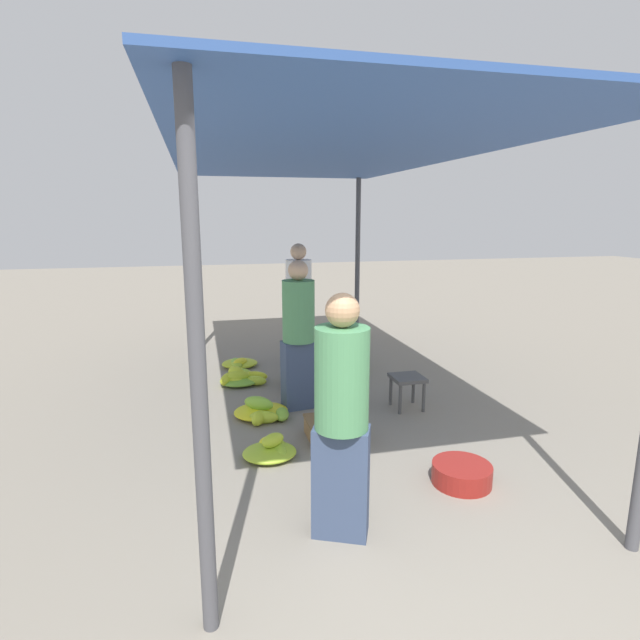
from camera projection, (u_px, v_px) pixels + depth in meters
name	position (u px, v px, depth m)	size (l,w,h in m)	color
ground_plane	(471.00, 623.00, 2.59)	(40.00, 40.00, 0.00)	gray
canopy_post_front_left	(198.00, 379.00, 2.30)	(0.08, 0.08, 2.68)	#4C4C51
canopy_post_back_left	(197.00, 264.00, 7.77)	(0.08, 0.08, 2.68)	#4C4C51
canopy_post_back_right	(358.00, 260.00, 8.38)	(0.08, 0.08, 2.68)	#4C4C51
canopy_tarp	(323.00, 153.00, 5.06)	(3.03, 6.15, 0.04)	#33569E
vendor_foreground	(341.00, 415.00, 3.16)	(0.46, 0.46, 1.62)	#384766
stool	(407.00, 382.00, 5.44)	(0.34, 0.34, 0.37)	#4C4C4C
basin_black	(462.00, 474.00, 3.94)	(0.47, 0.47, 0.16)	maroon
banana_pile_left_0	(239.00, 363.00, 6.95)	(0.50, 0.47, 0.15)	yellow
banana_pile_left_1	(241.00, 378.00, 6.28)	(0.66, 0.58, 0.23)	#BED02A
banana_pile_left_2	(262.00, 410.00, 5.24)	(0.58, 0.61, 0.23)	#ADC92D
banana_pile_left_3	(271.00, 449.00, 4.39)	(0.47, 0.45, 0.21)	#9BC230
banana_pile_right_0	(352.00, 367.00, 6.78)	(0.47, 0.44, 0.18)	#ACC92D
banana_pile_right_1	(342.00, 353.00, 7.45)	(0.57, 0.54, 0.18)	#96C031
crate_near	(333.00, 430.00, 4.72)	(0.49, 0.49, 0.18)	olive
crate_mid	(310.00, 379.00, 6.19)	(0.54, 0.54, 0.17)	olive
shopper_walking_mid	(299.00, 302.00, 7.02)	(0.43, 0.43, 1.71)	#384766
shopper_walking_far	(299.00, 333.00, 5.35)	(0.40, 0.40, 1.63)	#384766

